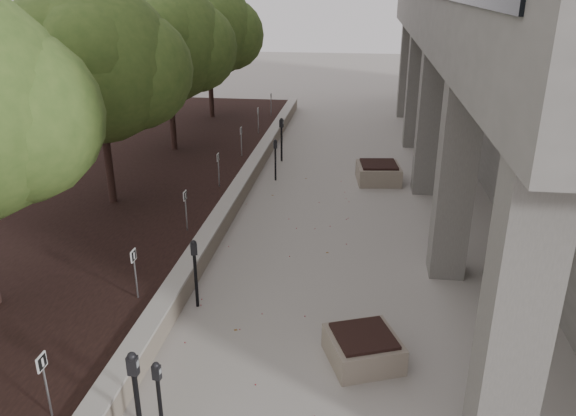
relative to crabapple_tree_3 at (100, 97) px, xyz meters
The scene contains 20 objects.
retaining_wall 4.25m from the crabapple_tree_3, 18.58° to the left, with size 0.39×26.00×0.50m, color gray, non-canonical shape.
planting_bed 3.16m from the crabapple_tree_3, 124.99° to the left, with size 7.00×26.00×0.40m, color black.
crabapple_tree_3 is the anchor object (origin of this frame).
crabapple_tree_4 5.00m from the crabapple_tree_3, 90.00° to the left, with size 4.60×4.00×5.44m, color #3B5821, non-canonical shape.
crabapple_tree_5 10.00m from the crabapple_tree_3, 90.00° to the left, with size 4.60×4.00×5.44m, color #3B5821, non-canonical shape.
parking_sign_2 8.20m from the crabapple_tree_3, 71.91° to the right, with size 0.04×0.22×0.96m, color black, non-canonical shape.
parking_sign_3 5.59m from the crabapple_tree_3, 61.43° to the right, with size 0.04×0.22×0.96m, color black, non-canonical shape.
parking_sign_4 3.64m from the crabapple_tree_3, 31.48° to the right, with size 0.04×0.22×0.96m, color black, non-canonical shape.
parking_sign_5 3.64m from the crabapple_tree_3, 31.48° to the left, with size 0.04×0.22×0.96m, color black, non-canonical shape.
parking_sign_6 5.59m from the crabapple_tree_3, 61.43° to the left, with size 0.04×0.22×0.96m, color black, non-canonical shape.
parking_sign_7 8.20m from the crabapple_tree_3, 71.91° to the left, with size 0.04×0.22×0.96m, color black, non-canonical shape.
parking_sign_8 11.01m from the crabapple_tree_3, 76.87° to the left, with size 0.04×0.22×0.96m, color black, non-canonical shape.
parking_meter_1 8.71m from the crabapple_tree_3, 63.96° to the right, with size 0.15×0.11×1.55m, color black, non-canonical shape.
parking_meter_2 8.64m from the crabapple_tree_3, 62.05° to the right, with size 0.12×0.09×1.25m, color black, non-canonical shape.
parking_meter_3 5.79m from the crabapple_tree_3, 49.74° to the right, with size 0.14×0.10×1.38m, color black, non-canonical shape.
parking_meter_4 5.61m from the crabapple_tree_3, 41.94° to the left, with size 0.13×0.09×1.30m, color black, non-canonical shape.
parking_meter_5 6.91m from the crabapple_tree_3, 55.86° to the left, with size 0.15×0.11×1.50m, color black, non-canonical shape.
planter_front 8.85m from the crabapple_tree_3, 38.90° to the right, with size 1.07×1.07×0.50m, color gray, non-canonical shape.
planter_back 8.29m from the crabapple_tree_3, 28.00° to the left, with size 1.27×1.27×0.59m, color gray, non-canonical shape.
berry_scatter 6.38m from the crabapple_tree_3, 32.55° to the right, with size 3.30×14.10×0.02m, color maroon, non-canonical shape.
Camera 1 is at (1.52, -4.88, 5.71)m, focal length 35.06 mm.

